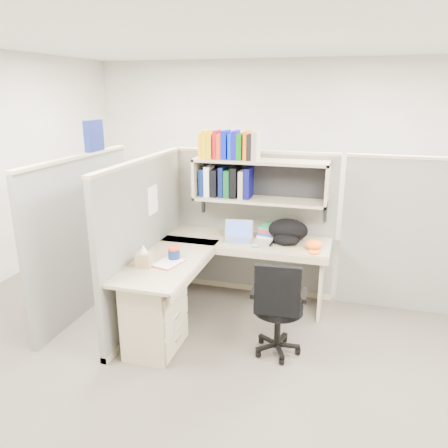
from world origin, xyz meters
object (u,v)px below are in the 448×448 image
(desk, at_px, (182,294))
(backpack, at_px, (287,232))
(laptop, at_px, (238,231))
(task_chair, at_px, (277,322))
(snack_canister, at_px, (174,253))

(desk, xyz_separation_m, backpack, (0.83, 0.86, 0.41))
(desk, height_order, backpack, backpack)
(laptop, xyz_separation_m, task_chair, (0.57, -0.84, -0.51))
(snack_canister, bearing_deg, backpack, 37.97)
(desk, xyz_separation_m, task_chair, (0.90, -0.06, -0.12))
(backpack, bearing_deg, snack_canister, -120.05)
(laptop, distance_m, backpack, 0.51)
(desk, bearing_deg, task_chair, -3.94)
(snack_canister, relative_size, task_chair, 0.13)
(snack_canister, bearing_deg, desk, -45.43)
(laptop, relative_size, backpack, 0.71)
(backpack, distance_m, task_chair, 1.07)
(desk, relative_size, laptop, 5.97)
(laptop, height_order, backpack, backpack)
(task_chair, bearing_deg, backpack, 94.33)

